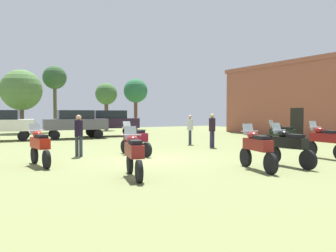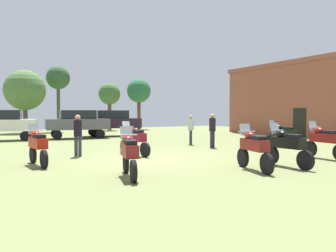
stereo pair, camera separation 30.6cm
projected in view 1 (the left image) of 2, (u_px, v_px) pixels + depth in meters
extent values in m
cube|color=olive|center=(149.00, 159.00, 13.64)|extent=(44.00, 52.00, 0.02)
cube|color=black|center=(297.00, 123.00, 25.57)|extent=(0.08, 1.20, 2.20)
cylinder|color=black|center=(310.00, 149.00, 14.37)|extent=(0.17, 0.67, 0.66)
cube|color=maroon|center=(325.00, 138.00, 13.68)|extent=(0.46, 1.28, 0.36)
ellipsoid|color=maroon|center=(319.00, 130.00, 13.93)|extent=(0.36, 0.50, 0.24)
cube|color=black|center=(330.00, 132.00, 13.47)|extent=(0.34, 0.58, 0.12)
cube|color=silver|center=(313.00, 126.00, 14.20)|extent=(0.37, 0.18, 0.39)
cylinder|color=#B7B7BC|center=(315.00, 127.00, 14.12)|extent=(0.62, 0.08, 0.04)
cylinder|color=black|center=(130.00, 163.00, 10.39)|extent=(0.26, 0.62, 0.61)
cylinder|color=black|center=(139.00, 171.00, 8.97)|extent=(0.26, 0.62, 0.61)
cube|color=maroon|center=(134.00, 150.00, 9.66)|extent=(0.66, 1.31, 0.36)
ellipsoid|color=maroon|center=(132.00, 140.00, 9.92)|extent=(0.43, 0.54, 0.24)
cube|color=black|center=(135.00, 142.00, 9.44)|extent=(0.43, 0.62, 0.12)
cube|color=silver|center=(130.00, 133.00, 10.22)|extent=(0.39, 0.24, 0.39)
cylinder|color=#B7B7BC|center=(131.00, 135.00, 10.13)|extent=(0.61, 0.19, 0.04)
cylinder|color=black|center=(269.00, 141.00, 18.63)|extent=(0.25, 0.62, 0.61)
cylinder|color=black|center=(297.00, 143.00, 17.43)|extent=(0.25, 0.62, 0.61)
cube|color=black|center=(283.00, 132.00, 18.01)|extent=(0.65, 1.43, 0.36)
ellipsoid|color=black|center=(277.00, 127.00, 18.23)|extent=(0.42, 0.54, 0.24)
cube|color=black|center=(287.00, 128.00, 17.82)|extent=(0.41, 0.61, 0.12)
cube|color=silver|center=(272.00, 123.00, 18.48)|extent=(0.38, 0.23, 0.39)
cylinder|color=#B7B7BC|center=(273.00, 125.00, 18.41)|extent=(0.61, 0.17, 0.04)
cylinder|color=black|center=(34.00, 155.00, 12.36)|extent=(0.19, 0.63, 0.62)
cylinder|color=black|center=(46.00, 159.00, 11.18)|extent=(0.19, 0.63, 0.62)
cube|color=#AE1C10|center=(40.00, 143.00, 11.75)|extent=(0.49, 1.27, 0.36)
ellipsoid|color=#AE1C10|center=(38.00, 134.00, 11.97)|extent=(0.37, 0.51, 0.24)
cube|color=black|center=(42.00, 136.00, 11.57)|extent=(0.36, 0.59, 0.12)
cube|color=silver|center=(35.00, 129.00, 12.21)|extent=(0.37, 0.19, 0.39)
cylinder|color=#B7B7BC|center=(36.00, 131.00, 12.14)|extent=(0.62, 0.10, 0.04)
cylinder|color=black|center=(125.00, 147.00, 15.35)|extent=(0.22, 0.63, 0.62)
cylinder|color=black|center=(147.00, 150.00, 14.07)|extent=(0.22, 0.63, 0.62)
cube|color=maroon|center=(135.00, 137.00, 14.69)|extent=(0.58, 1.44, 0.36)
ellipsoid|color=maroon|center=(131.00, 130.00, 14.92)|extent=(0.39, 0.52, 0.24)
cube|color=black|center=(139.00, 131.00, 14.49)|extent=(0.39, 0.60, 0.12)
cube|color=silver|center=(127.00, 126.00, 15.19)|extent=(0.38, 0.21, 0.39)
cylinder|color=#B7B7BC|center=(128.00, 127.00, 15.11)|extent=(0.62, 0.13, 0.04)
cylinder|color=black|center=(273.00, 155.00, 12.33)|extent=(0.15, 0.65, 0.65)
cylinder|color=black|center=(308.00, 160.00, 10.98)|extent=(0.15, 0.65, 0.65)
cube|color=black|center=(290.00, 143.00, 11.63)|extent=(0.42, 1.31, 0.36)
ellipsoid|color=black|center=(284.00, 134.00, 11.88)|extent=(0.34, 0.49, 0.24)
cube|color=black|center=(295.00, 136.00, 11.42)|extent=(0.33, 0.57, 0.12)
cube|color=silver|center=(277.00, 128.00, 12.16)|extent=(0.37, 0.17, 0.39)
cylinder|color=#B7B7BC|center=(279.00, 130.00, 12.08)|extent=(0.62, 0.07, 0.04)
cylinder|color=black|center=(246.00, 157.00, 11.66)|extent=(0.27, 0.65, 0.64)
cylinder|color=black|center=(271.00, 164.00, 10.20)|extent=(0.27, 0.65, 0.64)
cube|color=maroon|center=(257.00, 145.00, 10.91)|extent=(0.66, 1.34, 0.36)
ellipsoid|color=maroon|center=(253.00, 135.00, 11.18)|extent=(0.43, 0.54, 0.24)
cube|color=black|center=(261.00, 138.00, 10.68)|extent=(0.43, 0.62, 0.12)
cube|color=silver|center=(248.00, 129.00, 11.48)|extent=(0.39, 0.23, 0.39)
cylinder|color=#B7B7BC|center=(249.00, 131.00, 11.39)|extent=(0.61, 0.18, 0.04)
cylinder|color=black|center=(55.00, 135.00, 22.93)|extent=(0.66, 0.29, 0.64)
cylinder|color=black|center=(53.00, 134.00, 24.25)|extent=(0.66, 0.29, 0.64)
cylinder|color=black|center=(98.00, 134.00, 24.09)|extent=(0.66, 0.29, 0.64)
cylinder|color=black|center=(94.00, 133.00, 25.41)|extent=(0.66, 0.29, 0.64)
cube|color=#55525B|center=(76.00, 124.00, 24.14)|extent=(4.47, 2.27, 0.75)
cube|color=black|center=(75.00, 115.00, 24.11)|extent=(2.53, 1.84, 0.61)
cylinder|color=black|center=(92.00, 133.00, 25.40)|extent=(0.67, 0.33, 0.64)
cylinder|color=black|center=(90.00, 132.00, 26.76)|extent=(0.67, 0.33, 0.64)
cylinder|color=black|center=(131.00, 132.00, 26.36)|extent=(0.67, 0.33, 0.64)
cylinder|color=black|center=(127.00, 131.00, 27.72)|extent=(0.67, 0.33, 0.64)
cube|color=#28182A|center=(110.00, 123.00, 26.53)|extent=(4.56, 2.56, 0.75)
cube|color=black|center=(110.00, 114.00, 26.51)|extent=(2.62, 1.99, 0.61)
cylinder|color=black|center=(23.00, 136.00, 21.97)|extent=(0.67, 0.34, 0.64)
cylinder|color=black|center=(25.00, 135.00, 23.33)|extent=(0.67, 0.34, 0.64)
cylinder|color=#302846|center=(213.00, 139.00, 18.00)|extent=(0.14, 0.14, 0.86)
cylinder|color=#302846|center=(211.00, 139.00, 17.88)|extent=(0.14, 0.14, 0.86)
cylinder|color=black|center=(212.00, 125.00, 17.91)|extent=(0.41, 0.41, 0.68)
sphere|color=tan|center=(212.00, 116.00, 17.89)|extent=(0.23, 0.23, 0.23)
cylinder|color=#292F43|center=(190.00, 137.00, 19.73)|extent=(0.14, 0.14, 0.82)
cylinder|color=#292F43|center=(190.00, 137.00, 19.56)|extent=(0.14, 0.14, 0.82)
cylinder|color=silver|center=(190.00, 125.00, 19.61)|extent=(0.45, 0.45, 0.65)
sphere|color=tan|center=(190.00, 117.00, 19.60)|extent=(0.22, 0.22, 0.22)
cylinder|color=#2D363F|center=(77.00, 146.00, 14.29)|extent=(0.14, 0.14, 0.85)
cylinder|color=#2D363F|center=(81.00, 147.00, 14.28)|extent=(0.14, 0.14, 0.85)
cylinder|color=black|center=(79.00, 128.00, 14.26)|extent=(0.47, 0.47, 0.67)
sphere|color=tan|center=(79.00, 118.00, 14.24)|extent=(0.23, 0.23, 0.23)
cylinder|color=brown|center=(106.00, 114.00, 35.29)|extent=(0.39, 0.39, 3.25)
sphere|color=#3F6934|center=(106.00, 94.00, 35.20)|extent=(2.24, 2.24, 2.24)
cylinder|color=brown|center=(136.00, 113.00, 37.27)|extent=(0.38, 0.38, 3.61)
sphere|color=#29663D|center=(136.00, 91.00, 37.17)|extent=(2.60, 2.60, 2.60)
cylinder|color=brown|center=(55.00, 107.00, 32.49)|extent=(0.32, 0.32, 4.66)
sphere|color=#32552F|center=(55.00, 77.00, 32.38)|extent=(2.22, 2.22, 2.22)
cylinder|color=brown|center=(22.00, 116.00, 30.28)|extent=(0.39, 0.39, 3.02)
sphere|color=#4E763B|center=(21.00, 90.00, 30.19)|extent=(3.60, 3.60, 3.60)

